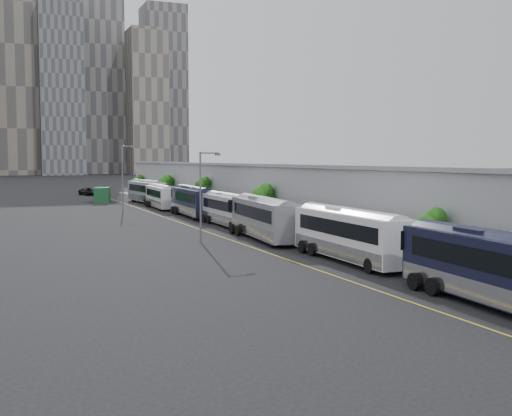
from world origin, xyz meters
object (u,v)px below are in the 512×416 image
bus_7 (147,193)px  street_lamp_near (203,190)px  bus_2 (350,239)px  bus_4 (228,212)px  bus_3 (265,222)px  bus_6 (161,198)px  bus_1 (496,275)px  street_lamp_far (124,174)px  shipping_container (102,195)px  bus_5 (193,204)px  suv (89,191)px

bus_7 → street_lamp_near: street_lamp_near is taller
bus_2 → bus_7: 69.18m
bus_4 → bus_7: (-0.29, 41.56, 0.10)m
bus_3 → bus_6: size_ratio=1.11×
bus_1 → street_lamp_far: (-6.71, 68.36, 3.85)m
bus_4 → bus_7: 41.56m
bus_3 → shipping_container: bearing=101.3°
bus_4 → bus_7: bearing=91.5°
bus_1 → bus_7: bearing=92.9°
bus_6 → shipping_container: size_ratio=2.10×
bus_3 → bus_4: bus_3 is taller
bus_2 → bus_7: bearing=91.4°
bus_5 → bus_7: bus_5 is taller
bus_2 → street_lamp_far: street_lamp_far is taller
street_lamp_far → bus_4: bearing=-73.5°
bus_7 → street_lamp_far: (-7.07, -16.76, 3.84)m
street_lamp_far → bus_6: bearing=30.1°
bus_3 → suv: bearing=99.1°
bus_6 → bus_7: size_ratio=0.92×
bus_1 → suv: bus_1 is taller
shipping_container → bus_2: bearing=-71.8°
bus_1 → bus_5: 56.72m
bus_5 → suv: 56.96m
bus_2 → shipping_container: 74.61m
bus_5 → bus_4: bearing=-86.5°
shipping_container → bus_5: bearing=-65.6°
bus_2 → bus_4: bearing=91.0°
bus_5 → suv: bus_5 is taller
bus_4 → bus_1: bearing=-89.8°
shipping_container → suv: shipping_container is taller
bus_3 → street_lamp_far: street_lamp_far is taller
suv → bus_6: bearing=-99.3°
bus_2 → bus_1: bearing=-90.7°
shipping_container → bus_3: bearing=-71.2°
bus_7 → street_lamp_near: size_ratio=1.66×
bus_7 → bus_1: bearing=-94.8°
bus_1 → bus_4: bus_1 is taller
bus_6 → street_lamp_near: size_ratio=1.53×
bus_5 → bus_7: size_ratio=1.01×
bus_1 → suv: bearing=96.0°
bus_4 → street_lamp_far: size_ratio=1.35×
bus_5 → shipping_container: size_ratio=2.30×
street_lamp_far → suv: 45.26m
bus_6 → shipping_container: 19.14m
shipping_container → suv: bearing=100.9°
bus_4 → bus_5: bus_5 is taller
street_lamp_near → suv: bearing=89.4°
bus_2 → bus_5: size_ratio=0.98×
bus_5 → bus_7: 28.40m
bus_1 → bus_5: bearing=92.8°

